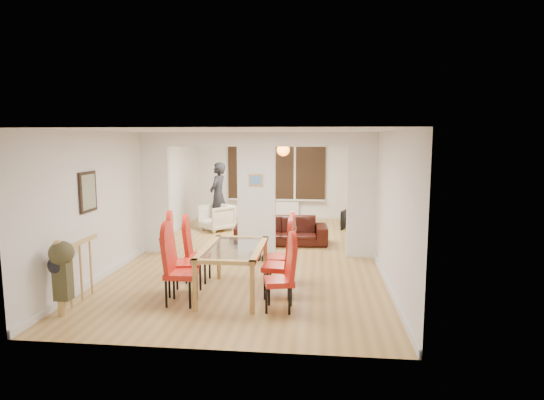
% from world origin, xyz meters
% --- Properties ---
extents(floor, '(5.00, 9.00, 0.01)m').
position_xyz_m(floor, '(0.00, 0.00, 0.00)').
color(floor, '#B08547').
rests_on(floor, ground).
extents(room_walls, '(5.00, 9.00, 2.60)m').
position_xyz_m(room_walls, '(0.00, 0.00, 1.30)').
color(room_walls, silver).
rests_on(room_walls, floor).
extents(divider_wall, '(5.00, 0.18, 2.60)m').
position_xyz_m(divider_wall, '(0.00, 0.00, 1.30)').
color(divider_wall, white).
rests_on(divider_wall, floor).
extents(bay_window_blinds, '(3.00, 0.08, 1.80)m').
position_xyz_m(bay_window_blinds, '(0.00, 4.44, 1.50)').
color(bay_window_blinds, black).
rests_on(bay_window_blinds, room_walls).
extents(radiator, '(1.40, 0.08, 0.50)m').
position_xyz_m(radiator, '(0.00, 4.40, 0.30)').
color(radiator, white).
rests_on(radiator, floor).
extents(pendant_light, '(0.36, 0.36, 0.36)m').
position_xyz_m(pendant_light, '(0.30, 3.30, 2.15)').
color(pendant_light, orange).
rests_on(pendant_light, room_walls).
extents(stair_newel, '(0.40, 1.20, 1.10)m').
position_xyz_m(stair_newel, '(-2.25, -3.20, 0.55)').
color(stair_newel, tan).
rests_on(stair_newel, floor).
extents(wall_poster, '(0.04, 0.52, 0.67)m').
position_xyz_m(wall_poster, '(-2.47, -2.40, 1.60)').
color(wall_poster, gray).
rests_on(wall_poster, room_walls).
extents(pillar_photo, '(0.30, 0.03, 0.25)m').
position_xyz_m(pillar_photo, '(0.00, -0.10, 1.60)').
color(pillar_photo, '#4C8CD8').
rests_on(pillar_photo, divider_wall).
extents(dining_table, '(0.93, 1.65, 0.78)m').
position_xyz_m(dining_table, '(-0.01, -2.58, 0.39)').
color(dining_table, '#AA7F3F').
rests_on(dining_table, floor).
extents(dining_chair_la, '(0.45, 0.45, 1.10)m').
position_xyz_m(dining_chair_la, '(-0.72, -3.07, 0.55)').
color(dining_chair_la, '#B41E12').
rests_on(dining_chair_la, floor).
extents(dining_chair_lb, '(0.56, 0.56, 1.17)m').
position_xyz_m(dining_chair_lb, '(-0.79, -2.65, 0.59)').
color(dining_chair_lb, '#B41E12').
rests_on(dining_chair_lb, floor).
extents(dining_chair_lc, '(0.45, 0.45, 1.03)m').
position_xyz_m(dining_chair_lc, '(-0.76, -1.97, 0.51)').
color(dining_chair_lc, '#B41E12').
rests_on(dining_chair_lc, floor).
extents(dining_chair_ra, '(0.49, 0.49, 1.02)m').
position_xyz_m(dining_chair_ra, '(0.76, -3.16, 0.51)').
color(dining_chair_ra, '#B41E12').
rests_on(dining_chair_ra, floor).
extents(dining_chair_rb, '(0.49, 0.49, 1.12)m').
position_xyz_m(dining_chair_rb, '(0.69, -2.58, 0.56)').
color(dining_chair_rb, '#B41E12').
rests_on(dining_chair_rb, floor).
extents(dining_chair_rc, '(0.47, 0.47, 1.10)m').
position_xyz_m(dining_chair_rc, '(0.68, -2.02, 0.55)').
color(dining_chair_rc, '#B41E12').
rests_on(dining_chair_rc, floor).
extents(sofa, '(2.20, 0.97, 0.63)m').
position_xyz_m(sofa, '(0.44, 1.00, 0.31)').
color(sofa, black).
rests_on(sofa, floor).
extents(armchair, '(1.06, 1.06, 0.69)m').
position_xyz_m(armchair, '(-1.42, 2.37, 0.35)').
color(armchair, beige).
rests_on(armchair, floor).
extents(person, '(0.73, 0.55, 1.81)m').
position_xyz_m(person, '(-1.45, 2.74, 0.91)').
color(person, black).
rests_on(person, floor).
extents(television, '(0.89, 0.43, 0.52)m').
position_xyz_m(television, '(2.00, 3.14, 0.26)').
color(television, black).
rests_on(television, floor).
extents(coffee_table, '(1.19, 0.76, 0.25)m').
position_xyz_m(coffee_table, '(0.14, 2.78, 0.13)').
color(coffee_table, '#311F11').
rests_on(coffee_table, floor).
extents(bottle, '(0.06, 0.06, 0.26)m').
position_xyz_m(bottle, '(-0.08, 2.69, 0.38)').
color(bottle, '#143F19').
rests_on(bottle, coffee_table).
extents(bowl, '(0.24, 0.24, 0.06)m').
position_xyz_m(bowl, '(0.07, 2.87, 0.28)').
color(bowl, '#311F11').
rests_on(bowl, coffee_table).
extents(shoes, '(0.25, 0.27, 0.10)m').
position_xyz_m(shoes, '(0.16, -0.47, 0.05)').
color(shoes, black).
rests_on(shoes, floor).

